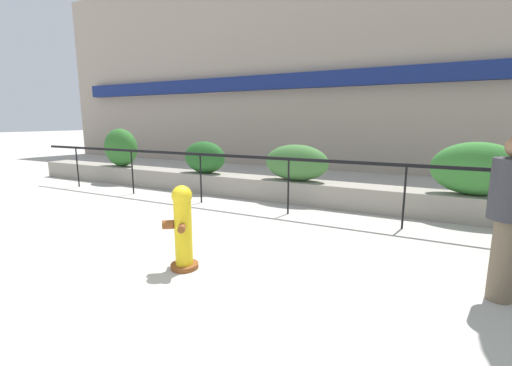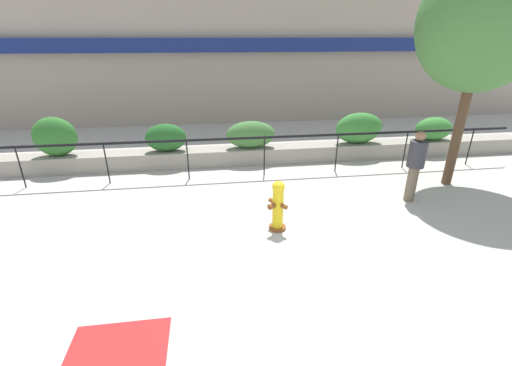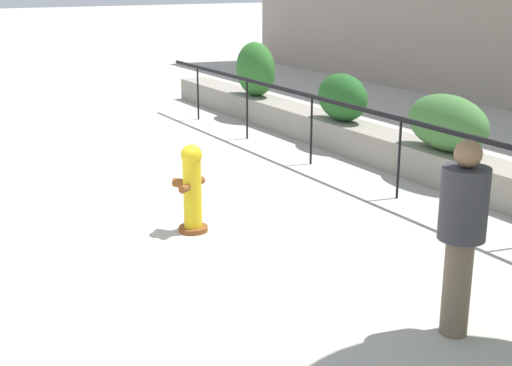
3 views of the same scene
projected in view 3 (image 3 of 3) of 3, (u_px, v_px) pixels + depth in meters
The scene contains 8 objects.
ground_plane at pixel (42, 268), 7.60m from camera, with size 120.00×120.00×0.00m, color #B2ADA3.
planter_wall_low at pixel (456, 170), 10.40m from camera, with size 18.00×0.70×0.50m, color gray.
fence_railing_segment at pixel (401, 127), 9.65m from camera, with size 15.00×0.05×1.15m.
hedge_bush_0 at pixel (255, 69), 15.06m from camera, with size 1.22×0.65×1.13m, color #2D6B28.
hedge_bush_1 at pixel (342, 97), 12.54m from camera, with size 1.21×0.61×0.83m, color #235B23.
hedge_bush_2 at pixel (447, 123), 10.41m from camera, with size 1.52×0.66×0.83m, color #427538.
fire_hydrant at pixel (192, 188), 8.52m from camera, with size 0.49×0.49×1.08m.
pedestrian at pixel (462, 227), 5.94m from camera, with size 0.45×0.45×1.73m.
Camera 3 is at (7.24, -1.52, 3.02)m, focal length 50.00 mm.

